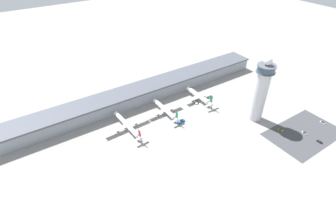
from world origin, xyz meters
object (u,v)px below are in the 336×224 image
car_black_suv (281,130)px  car_white_wagon (320,142)px  service_truck_catering (181,122)px  service_truck_fuel (196,102)px  airplane_gate_alpha (127,125)px  car_navy_sedan (323,123)px  car_yellow_taxi (304,133)px  control_tower (261,91)px  service_truck_baggage (139,135)px  airplane_gate_bravo (165,110)px  airplane_gate_charlie (199,96)px

car_black_suv → car_white_wagon: (13.41, -26.99, 0.02)m
service_truck_catering → service_truck_fuel: size_ratio=1.05×
airplane_gate_alpha → car_navy_sedan: size_ratio=9.21×
service_truck_catering → car_yellow_taxi: 104.19m
car_yellow_taxi → car_navy_sedan: 26.09m
car_yellow_taxi → car_navy_sedan: car_yellow_taxi is taller
control_tower → car_yellow_taxi: size_ratio=12.93×
service_truck_catering → car_navy_sedan: bearing=-34.0°
service_truck_fuel → service_truck_baggage: 72.24m
service_truck_fuel → car_black_suv: service_truck_fuel is taller
airplane_gate_bravo → car_white_wagon: size_ratio=8.34×
car_white_wagon → car_navy_sedan: size_ratio=0.97×
control_tower → car_yellow_taxi: (18.50, -37.84, -28.54)m
airplane_gate_bravo → car_yellow_taxi: (82.12, -88.07, -3.67)m
service_truck_fuel → service_truck_baggage: same height
service_truck_fuel → airplane_gate_bravo: bearing=177.9°
airplane_gate_charlie → car_yellow_taxi: bearing=-64.6°
control_tower → car_yellow_taxi: bearing=-63.9°
airplane_gate_bravo → car_black_suv: airplane_gate_bravo is taller
car_black_suv → airplane_gate_alpha: bearing=146.0°
airplane_gate_charlie → service_truck_catering: airplane_gate_charlie is taller
airplane_gate_charlie → car_black_suv: size_ratio=8.61×
control_tower → service_truck_baggage: bearing=160.2°
airplane_gate_charlie → car_navy_sedan: bearing=-52.5°
airplane_gate_bravo → service_truck_catering: size_ratio=4.92×
car_navy_sedan → service_truck_catering: bearing=146.0°
service_truck_baggage → car_yellow_taxi: (117.56, -73.47, -0.33)m
airplane_gate_bravo → airplane_gate_charlie: bearing=0.7°
car_white_wagon → car_black_suv: bearing=116.4°
service_truck_catering → service_truck_baggage: service_truck_baggage is taller
airplane_gate_alpha → airplane_gate_bravo: 39.29m
control_tower → airplane_gate_bravo: bearing=141.7°
service_truck_baggage → car_navy_sedan: 161.52m
airplane_gate_alpha → service_truck_baggage: airplane_gate_alpha is taller
car_yellow_taxi → car_white_wagon: 13.21m
control_tower → car_white_wagon: size_ratio=12.93×
airplane_gate_alpha → car_yellow_taxi: 149.30m
airplane_gate_charlie → service_truck_catering: 40.40m
airplane_gate_charlie → service_truck_baggage: (-75.52, -15.08, -3.74)m
control_tower → airplane_gate_bravo: 84.79m
airplane_gate_alpha → airplane_gate_bravo: bearing=1.8°
airplane_gate_alpha → airplane_gate_bravo: airplane_gate_bravo is taller
car_yellow_taxi → car_black_suv: 19.04m
car_white_wagon → car_yellow_taxi: bearing=91.2°
airplane_gate_bravo → car_white_wagon: 130.61m
control_tower → car_black_suv: (5.37, -24.05, -28.57)m
airplane_gate_bravo → service_truck_baggage: bearing=-157.6°
service_truck_baggage → car_black_suv: 120.28m
car_white_wagon → airplane_gate_bravo: bearing=129.1°
service_truck_baggage → car_white_wagon: bearing=-36.3°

